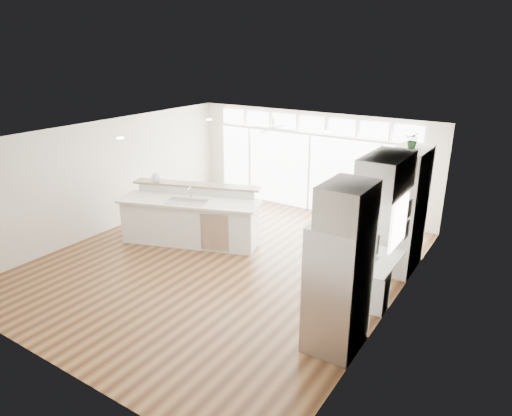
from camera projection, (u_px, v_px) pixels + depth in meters
The scene contains 24 objects.
floor at pixel (224, 262), 9.70m from camera, with size 7.00×8.00×0.02m, color #472A15.
ceiling at pixel (221, 136), 8.78m from camera, with size 7.00×8.00×0.02m, color white.
wall_back at pixel (311, 162), 12.40m from camera, with size 7.00×0.04×2.70m, color beige.
wall_front at pixel (43, 284), 6.08m from camera, with size 7.00×0.04×2.70m, color beige.
wall_left at pixel (107, 176), 11.03m from camera, with size 0.04×8.00×2.70m, color beige.
wall_right at pixel (394, 240), 7.45m from camera, with size 0.04×8.00×2.70m, color beige.
glass_wall at pixel (310, 173), 12.45m from camera, with size 5.80×0.06×2.08m, color silver.
transom_row at pixel (312, 124), 12.00m from camera, with size 5.90×0.06×0.40m, color silver.
desk_window at pixel (399, 222), 7.64m from camera, with size 0.04×0.85×0.85m, color white.
ceiling_fan at pixel (273, 125), 11.32m from camera, with size 1.16×1.16×0.32m, color silver.
recessed_lights at pixel (227, 135), 8.94m from camera, with size 3.40×3.00×0.02m, color white.
oven_cabinet at pixel (405, 210), 9.07m from camera, with size 0.64×1.20×2.50m, color white.
desk_nook at pixel (373, 279), 8.20m from camera, with size 0.72×1.30×0.76m, color white.
upper_cabinets at pixel (386, 174), 7.51m from camera, with size 0.64×1.30×0.64m, color white.
refrigerator at pixel (338, 287), 6.70m from camera, with size 0.76×0.90×2.00m, color #B5B4B9.
fridge_cabinet at pixel (348, 204), 6.23m from camera, with size 0.64×0.90×0.60m, color white.
framed_photos at pixel (408, 219), 8.18m from camera, with size 0.06×0.22×0.80m, color black.
kitchen_island at pixel (190, 217), 10.44m from camera, with size 3.21×1.21×1.28m, color white.
rug at pixel (328, 277), 9.07m from camera, with size 0.80×0.58×0.01m, color #3A1F12.
office_chair at pixel (350, 260), 8.76m from camera, with size 0.46×0.43×0.89m, color black.
fishbowl at pixel (157, 178), 10.75m from camera, with size 0.24×0.24×0.24m, color silver.
monitor at pixel (372, 248), 8.04m from camera, with size 0.08×0.50×0.41m, color black.
keyboard at pixel (362, 256), 8.20m from camera, with size 0.12×0.32×0.02m, color silver.
potted_plant at pixel (413, 142), 8.61m from camera, with size 0.29×0.32×0.25m, color #30622A.
Camera 1 is at (5.31, -6.97, 4.36)m, focal length 32.00 mm.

